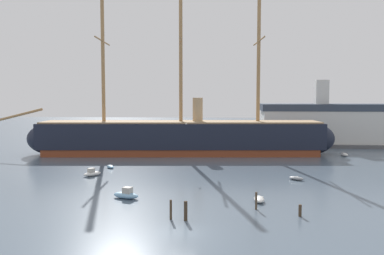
{
  "coord_description": "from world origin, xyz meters",
  "views": [
    {
      "loc": [
        3.86,
        -38.92,
        12.98
      ],
      "look_at": [
        -1.81,
        36.01,
        7.14
      ],
      "focal_mm": 39.56,
      "sensor_mm": 36.0,
      "label": 1
    }
  ],
  "objects": [
    {
      "name": "ground_plane",
      "position": [
        0.0,
        0.0,
        0.0
      ],
      "size": [
        400.0,
        400.0,
        0.0
      ],
      "primitive_type": "plane",
      "color": "#4C5B6B"
    },
    {
      "name": "mooring_piling_midwater",
      "position": [
        -0.02,
        3.65,
        1.02
      ],
      "size": [
        0.37,
        0.37,
        2.05
      ],
      "primitive_type": "cylinder",
      "color": "#382B1E",
      "rests_on": "ground"
    },
    {
      "name": "mooring_piling_nearest",
      "position": [
        7.56,
        8.52,
        1.0
      ],
      "size": [
        0.25,
        0.25,
        2.0
      ],
      "primitive_type": "cylinder",
      "color": "#4C3D2D",
      "rests_on": "ground"
    },
    {
      "name": "dinghy_far_right",
      "position": [
        29.39,
        52.22,
        0.33
      ],
      "size": [
        1.54,
        2.86,
        0.64
      ],
      "color": "silver",
      "rests_on": "ground"
    },
    {
      "name": "dinghy_far_left",
      "position": [
        -26.89,
        57.19,
        0.3
      ],
      "size": [
        1.79,
        2.72,
        0.59
      ],
      "color": "#236670",
      "rests_on": "ground"
    },
    {
      "name": "seagull_in_flight",
      "position": [
        -2.41,
        30.58,
        8.13
      ],
      "size": [
        0.41,
        1.03,
        0.13
      ],
      "color": "silver"
    },
    {
      "name": "mooring_piling_right_pair",
      "position": [
        -1.61,
        4.0,
        1.03
      ],
      "size": [
        0.26,
        0.26,
        2.06
      ],
      "primitive_type": "cylinder",
      "color": "#423323",
      "rests_on": "ground"
    },
    {
      "name": "dinghy_distant_centre",
      "position": [
        1.27,
        63.22,
        0.23
      ],
      "size": [
        1.93,
        1.97,
        0.45
      ],
      "color": "gray",
      "rests_on": "ground"
    },
    {
      "name": "dockside_warehouse_right",
      "position": [
        35.04,
        71.11,
        5.33
      ],
      "size": [
        46.94,
        12.84,
        16.71
      ],
      "color": "#565659",
      "rests_on": "ground"
    },
    {
      "name": "motorboat_foreground_left",
      "position": [
        -8.29,
        12.38,
        0.51
      ],
      "size": [
        3.76,
        2.53,
        1.46
      ],
      "color": "#7FB2D6",
      "rests_on": "ground"
    },
    {
      "name": "tall_ship",
      "position": [
        -5.43,
        51.91,
        3.82
      ],
      "size": [
        72.94,
        17.08,
        35.07
      ],
      "color": "brown",
      "rests_on": "ground"
    },
    {
      "name": "motorboat_mid_left",
      "position": [
        -17.09,
        26.38,
        0.46
      ],
      "size": [
        2.98,
        3.21,
        1.3
      ],
      "color": "silver",
      "rests_on": "ground"
    },
    {
      "name": "dinghy_foreground_right",
      "position": [
        8.17,
        11.99,
        0.33
      ],
      "size": [
        1.28,
        2.78,
        0.65
      ],
      "color": "silver",
      "rests_on": "ground"
    },
    {
      "name": "mooring_piling_left_pair",
      "position": [
        12.03,
        6.1,
        0.64
      ],
      "size": [
        0.33,
        0.33,
        1.27
      ],
      "primitive_type": "cylinder",
      "color": "#423323",
      "rests_on": "ground"
    },
    {
      "name": "dinghy_alongside_bow",
      "position": [
        -16.15,
        33.78,
        0.27
      ],
      "size": [
        2.09,
        2.46,
        0.54
      ],
      "color": "#7FB2D6",
      "rests_on": "ground"
    },
    {
      "name": "dinghy_mid_right",
      "position": [
        14.91,
        25.6,
        0.28
      ],
      "size": [
        2.51,
        2.22,
        0.56
      ],
      "color": "gray",
      "rests_on": "ground"
    }
  ]
}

